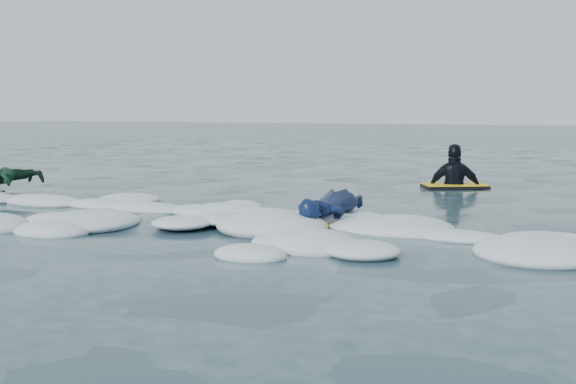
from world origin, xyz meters
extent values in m
plane|color=#162737|center=(0.00, 0.00, 0.00)|extent=(120.00, 120.00, 0.00)
cube|color=black|center=(1.78, 1.39, 0.03)|extent=(0.84, 1.12, 0.05)
cube|color=yellow|center=(1.78, 1.39, 0.07)|extent=(0.82, 1.09, 0.02)
imported|color=navy|center=(1.78, 1.64, 0.22)|extent=(0.63, 1.52, 0.36)
imported|color=#103B23|center=(-3.68, 1.75, 0.25)|extent=(0.90, 1.32, 0.46)
cube|color=black|center=(2.15, 6.18, 0.04)|extent=(1.23, 1.06, 0.05)
cube|color=yellow|center=(2.15, 6.18, 0.07)|extent=(1.20, 1.03, 0.02)
imported|color=black|center=(2.15, 6.18, -0.04)|extent=(1.02, 0.63, 1.62)
camera|label=1|loc=(5.09, -6.07, 1.34)|focal=45.00mm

